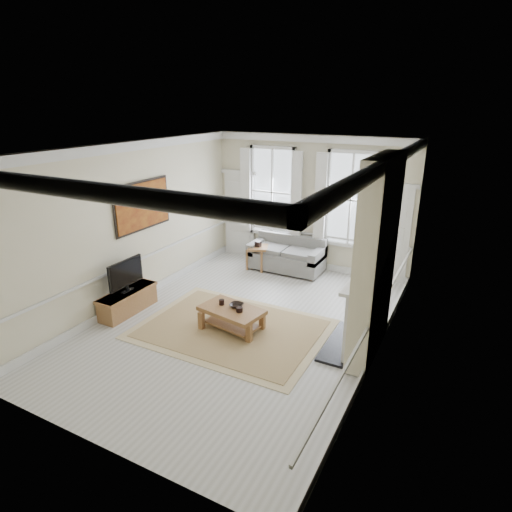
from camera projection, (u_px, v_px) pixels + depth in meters
The scene contains 23 objects.
floor at pixel (241, 324), 8.43m from camera, with size 7.20×7.20×0.00m, color #B7B5AD.
ceiling at pixel (239, 147), 7.27m from camera, with size 7.20×7.20×0.00m, color white.
back_wall at pixel (310, 203), 10.85m from camera, with size 5.20×5.20×0.00m, color beige.
left_wall at pixel (133, 224), 8.98m from camera, with size 7.20×7.20×0.00m, color beige.
right_wall at pixel (384, 266), 6.72m from camera, with size 7.20×7.20×0.00m, color beige.
window_left at pixel (272, 192), 11.20m from camera, with size 1.26×0.20×2.20m, color #B2BCC6, non-canonical shape.
window_right at pixel (351, 200), 10.28m from camera, with size 1.26×0.20×2.20m, color #B2BCC6, non-canonical shape.
door_left at pixel (240, 215), 11.90m from camera, with size 0.90×0.08×2.30m, color silver.
door_right at pixel (390, 235), 10.11m from camera, with size 0.90×0.08×2.30m, color silver.
painting at pixel (143, 205), 9.10m from camera, with size 0.05×1.66×1.06m, color #A6661C.
chimney_breast at pixel (376, 260), 6.96m from camera, with size 0.35×1.70×3.38m, color beige.
hearth at pixel (343, 343), 7.71m from camera, with size 0.55×1.50×0.05m, color black.
fireplace at pixel (357, 310), 7.39m from camera, with size 0.21×1.45×1.33m.
mirror at pixel (364, 238), 6.93m from camera, with size 0.06×1.26×1.06m, color gold.
sofa at pixel (287, 256), 11.06m from camera, with size 1.89×0.92×0.87m.
side_table at pixel (258, 251), 11.06m from camera, with size 0.66×0.66×0.61m.
rug at pixel (232, 329), 8.23m from camera, with size 3.50×2.60×0.02m, color tan.
coffee_table at pixel (232, 312), 8.11m from camera, with size 1.30×0.89×0.45m.
ceramic_pot_a at pixel (222, 302), 8.22m from camera, with size 0.10×0.10×0.10m, color black.
ceramic_pot_b at pixel (239, 310), 7.94m from camera, with size 0.12×0.12×0.09m, color black.
bowl at pixel (236, 305), 8.13m from camera, with size 0.26×0.26×0.06m, color black.
tv_stand at pixel (128, 301), 8.85m from camera, with size 0.42×1.32×0.47m, color brown.
tv at pixel (126, 274), 8.62m from camera, with size 0.08×0.90×0.68m.
Camera 1 is at (3.72, -6.48, 4.13)m, focal length 30.00 mm.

